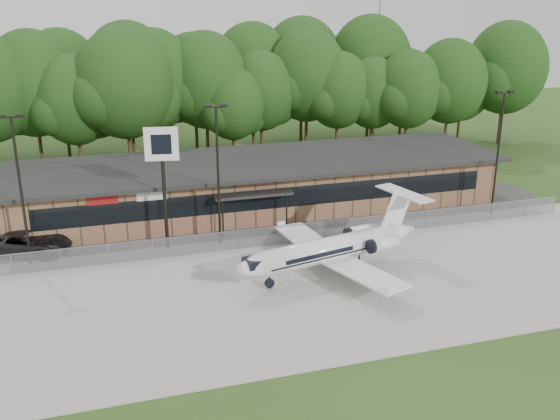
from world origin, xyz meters
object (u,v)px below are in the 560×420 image
object	(u,v)px
pole_sign	(162,157)
business_jet	(333,249)
terminal	(259,183)
suv	(27,243)

from	to	relation	value
pole_sign	business_jet	bearing A→B (deg)	-28.00
business_jet	pole_sign	bearing A→B (deg)	129.41
terminal	suv	world-z (taller)	terminal
terminal	pole_sign	bearing A→B (deg)	-140.89
business_jet	pole_sign	size ratio (longest dim) A/B	1.61
suv	pole_sign	xyz separation A→B (m)	(9.54, -1.76, 5.89)
suv	pole_sign	size ratio (longest dim) A/B	0.70
terminal	business_jet	size ratio (longest dim) A/B	2.89
suv	pole_sign	bearing A→B (deg)	-79.44
business_jet	suv	bearing A→B (deg)	141.38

